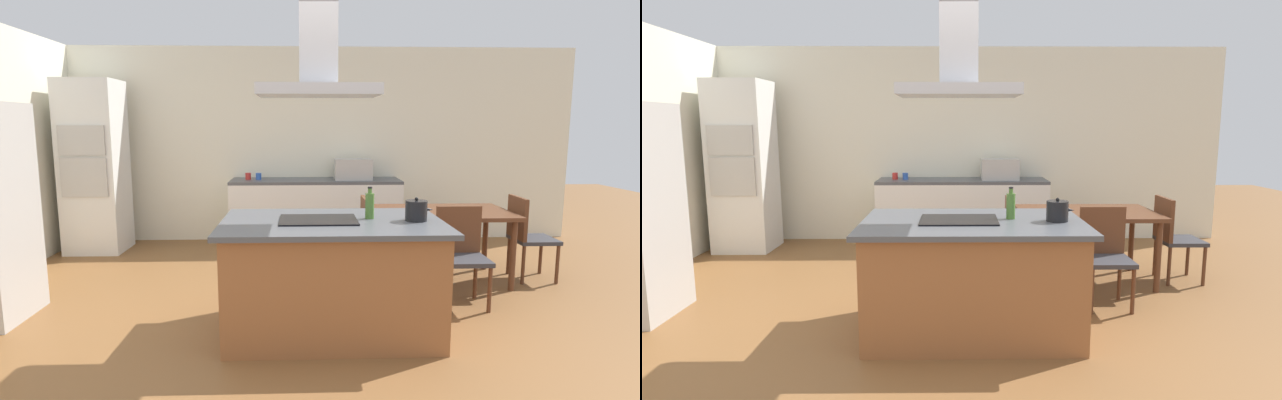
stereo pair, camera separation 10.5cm
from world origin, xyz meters
TOP-DOWN VIEW (x-y plane):
  - ground at (0.00, 1.50)m, footprint 16.00×16.00m
  - wall_back at (0.00, 3.25)m, footprint 7.20×0.10m
  - kitchen_island at (0.00, 0.00)m, footprint 1.72×1.10m
  - cooktop at (-0.11, 0.00)m, footprint 0.60×0.44m
  - tea_kettle at (0.65, -0.03)m, footprint 0.22×0.17m
  - olive_oil_bottle at (0.30, 0.07)m, footprint 0.07×0.07m
  - back_counter at (-0.05, 2.88)m, footprint 2.30×0.62m
  - countertop_microwave at (0.46, 2.88)m, footprint 0.50×0.38m
  - coffee_mug_red at (-0.96, 2.91)m, footprint 0.08×0.08m
  - coffee_mug_blue at (-0.82, 2.89)m, footprint 0.08×0.08m
  - wall_oven_stack at (-2.90, 2.65)m, footprint 0.70×0.66m
  - dining_table at (1.23, 1.25)m, footprint 1.40×0.90m
  - chair_at_left_end at (0.31, 1.25)m, footprint 0.42×0.42m
  - chair_facing_island at (1.23, 0.59)m, footprint 0.42×0.42m
  - chair_at_right_end at (2.14, 1.25)m, footprint 0.42×0.42m
  - range_hood at (-0.11, 0.00)m, footprint 0.90×0.55m

SIDE VIEW (x-z plane):
  - ground at x=0.00m, z-range 0.00..0.00m
  - back_counter at x=-0.05m, z-range 0.00..0.90m
  - kitchen_island at x=0.00m, z-range 0.00..0.90m
  - chair_at_left_end at x=0.31m, z-range 0.06..0.95m
  - chair_facing_island at x=1.23m, z-range 0.06..0.95m
  - chair_at_right_end at x=2.14m, z-range 0.06..0.95m
  - dining_table at x=1.23m, z-range 0.29..1.04m
  - cooktop at x=-0.11m, z-range 0.90..0.91m
  - coffee_mug_red at x=-0.96m, z-range 0.90..0.99m
  - coffee_mug_blue at x=-0.82m, z-range 0.90..0.99m
  - tea_kettle at x=0.65m, z-range 0.89..1.07m
  - olive_oil_bottle at x=0.30m, z-range 0.88..1.13m
  - countertop_microwave at x=0.46m, z-range 0.90..1.18m
  - wall_oven_stack at x=-2.90m, z-range 0.00..2.20m
  - wall_back at x=0.00m, z-range 0.00..2.70m
  - range_hood at x=-0.11m, z-range 1.71..2.49m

